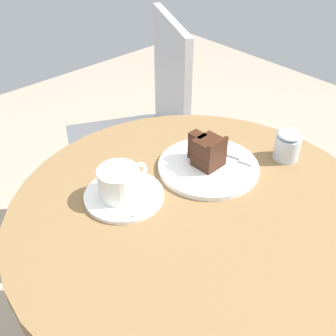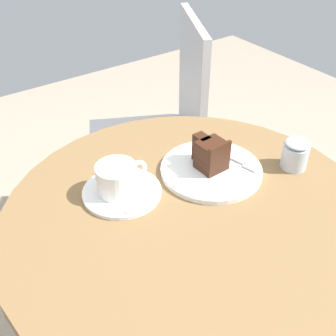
% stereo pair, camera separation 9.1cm
% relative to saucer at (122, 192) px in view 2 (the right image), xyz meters
% --- Properties ---
extents(cafe_table, '(0.78, 0.78, 0.70)m').
position_rel_saucer_xyz_m(cafe_table, '(0.09, -0.13, -0.12)').
color(cafe_table, brown).
rests_on(cafe_table, ground).
extents(saucer, '(0.17, 0.17, 0.01)m').
position_rel_saucer_xyz_m(saucer, '(0.00, 0.00, 0.00)').
color(saucer, white).
rests_on(saucer, cafe_table).
extents(coffee_cup, '(0.12, 0.09, 0.06)m').
position_rel_saucer_xyz_m(coffee_cup, '(-0.00, 0.00, 0.04)').
color(coffee_cup, white).
rests_on(coffee_cup, saucer).
extents(teaspoon, '(0.10, 0.07, 0.00)m').
position_rel_saucer_xyz_m(teaspoon, '(0.00, -0.05, 0.01)').
color(teaspoon, '#B7B7BC').
rests_on(teaspoon, saucer).
extents(cake_plate, '(0.23, 0.23, 0.01)m').
position_rel_saucer_xyz_m(cake_plate, '(0.21, -0.05, 0.00)').
color(cake_plate, white).
rests_on(cake_plate, cafe_table).
extents(cake_slice, '(0.06, 0.08, 0.08)m').
position_rel_saucer_xyz_m(cake_slice, '(0.21, -0.05, 0.04)').
color(cake_slice, '#422619').
rests_on(cake_slice, cake_plate).
extents(fork, '(0.05, 0.14, 0.00)m').
position_rel_saucer_xyz_m(fork, '(0.27, -0.07, 0.01)').
color(fork, '#B7B7BC').
rests_on(fork, cake_plate).
extents(napkin, '(0.21, 0.21, 0.00)m').
position_rel_saucer_xyz_m(napkin, '(0.21, -0.04, -0.00)').
color(napkin, tan).
rests_on(napkin, cafe_table).
extents(cafe_chair, '(0.51, 0.51, 0.88)m').
position_rel_saucer_xyz_m(cafe_chair, '(0.42, 0.43, -0.18)').
color(cafe_chair, '#BCBCC1').
rests_on(cafe_chair, ground).
extents(sugar_pot, '(0.06, 0.06, 0.07)m').
position_rel_saucer_xyz_m(sugar_pot, '(0.38, -0.15, 0.03)').
color(sugar_pot, silver).
rests_on(sugar_pot, cafe_table).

